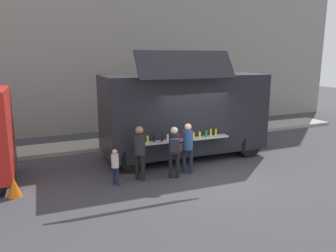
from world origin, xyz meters
name	(u,v)px	position (x,y,z in m)	size (l,w,h in m)	color
ground_plane	(213,177)	(0.00, 0.00, 0.00)	(60.00, 60.00, 0.00)	#38383D
curb_strip	(66,148)	(-3.84, 5.06, 0.07)	(28.00, 1.60, 0.15)	#9E998E
building_behind	(71,27)	(-2.84, 8.96, 5.17)	(32.00, 2.40, 10.34)	gray
food_truck_main	(184,112)	(0.16, 2.44, 1.67)	(6.01, 3.17, 3.90)	black
traffic_cone_orange	(14,187)	(-5.66, 0.96, 0.28)	(0.36, 0.36, 0.55)	orange
trash_bin	(234,123)	(4.13, 4.76, 0.48)	(0.60, 0.60, 0.97)	#2C5D35
customer_front_ordering	(187,144)	(-0.57, 0.70, 0.97)	(0.52, 0.41, 1.64)	#1D2338
customer_mid_with_backpack	(174,147)	(-1.16, 0.43, 1.00)	(0.42, 0.53, 1.63)	black
customer_rear_waiting	(140,148)	(-2.16, 0.73, 1.00)	(0.34, 0.34, 1.68)	black
child_near_queue	(115,164)	(-2.95, 0.68, 0.65)	(0.22, 0.22, 1.08)	#1D2339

